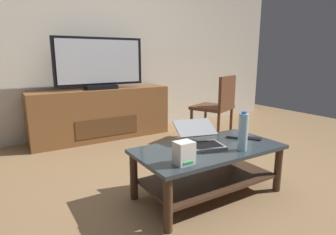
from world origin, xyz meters
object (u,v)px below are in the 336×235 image
object	(u,v)px
television	(100,64)
water_bottle_near	(243,132)
media_cabinet	(102,114)
laptop	(199,138)
tv_remote	(236,137)
dining_chair	(218,104)
cell_phone	(253,138)
coffee_table	(208,162)
router_box	(184,153)

from	to	relation	value
television	water_bottle_near	xyz separation A→B (m)	(0.35, -2.15, -0.44)
media_cabinet	laptop	size ratio (longest dim) A/B	4.16
water_bottle_near	tv_remote	world-z (taller)	water_bottle_near
dining_chair	media_cabinet	bearing A→B (deg)	141.92
dining_chair	laptop	xyz separation A→B (m)	(-1.04, -0.96, -0.04)
television	cell_phone	bearing A→B (deg)	-72.03
water_bottle_near	tv_remote	distance (m)	0.34
water_bottle_near	laptop	bearing A→B (deg)	124.98
coffee_table	router_box	size ratio (longest dim) A/B	7.57
laptop	cell_phone	xyz separation A→B (m)	(0.49, -0.11, -0.05)
media_cabinet	television	size ratio (longest dim) A/B	1.58
router_box	water_bottle_near	xyz separation A→B (m)	(0.53, -0.01, 0.07)
television	dining_chair	xyz separation A→B (m)	(1.20, -0.92, -0.49)
television	laptop	bearing A→B (deg)	-85.25
dining_chair	water_bottle_near	world-z (taller)	dining_chair
media_cabinet	dining_chair	xyz separation A→B (m)	(1.20, -0.94, 0.16)
laptop	coffee_table	bearing A→B (deg)	-71.25
coffee_table	dining_chair	world-z (taller)	dining_chair
laptop	cell_phone	bearing A→B (deg)	-13.16
television	router_box	world-z (taller)	television
router_box	cell_phone	xyz separation A→B (m)	(0.83, 0.15, -0.07)
media_cabinet	laptop	bearing A→B (deg)	-85.31
router_box	cell_phone	distance (m)	0.84
media_cabinet	television	world-z (taller)	television
coffee_table	cell_phone	distance (m)	0.48
coffee_table	tv_remote	xyz separation A→B (m)	(0.35, 0.06, 0.13)
laptop	cell_phone	distance (m)	0.51
water_bottle_near	tv_remote	bearing A→B (deg)	53.09
television	water_bottle_near	distance (m)	2.22
dining_chair	laptop	world-z (taller)	dining_chair
router_box	cell_phone	world-z (taller)	router_box
media_cabinet	router_box	distance (m)	2.18
media_cabinet	cell_phone	distance (m)	2.11
water_bottle_near	tv_remote	xyz separation A→B (m)	(0.19, 0.25, -0.13)
television	cell_phone	xyz separation A→B (m)	(0.65, -1.99, -0.58)
coffee_table	laptop	size ratio (longest dim) A/B	2.64
coffee_table	television	size ratio (longest dim) A/B	1.00
media_cabinet	dining_chair	size ratio (longest dim) A/B	2.13
dining_chair	cell_phone	bearing A→B (deg)	-117.21
coffee_table	tv_remote	size ratio (longest dim) A/B	7.22
media_cabinet	dining_chair	distance (m)	1.53
router_box	television	bearing A→B (deg)	85.20
coffee_table	tv_remote	distance (m)	0.38
cell_phone	coffee_table	bearing A→B (deg)	147.13
coffee_table	dining_chair	xyz separation A→B (m)	(1.01, 1.04, 0.22)
television	water_bottle_near	world-z (taller)	television
coffee_table	television	xyz separation A→B (m)	(-0.18, 1.96, 0.71)
cell_phone	tv_remote	world-z (taller)	tv_remote
dining_chair	water_bottle_near	size ratio (longest dim) A/B	2.85
media_cabinet	router_box	size ratio (longest dim) A/B	11.95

